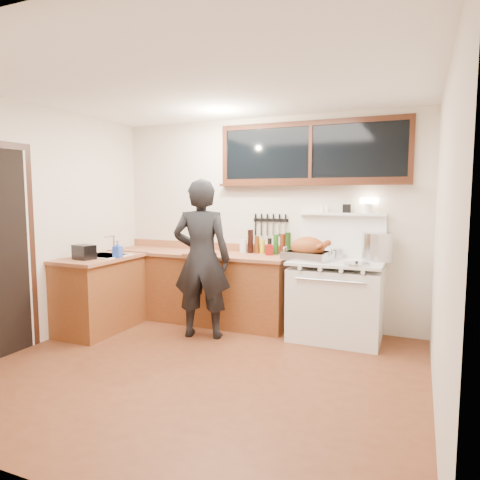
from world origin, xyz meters
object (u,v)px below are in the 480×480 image
at_px(cutting_board, 201,249).
at_px(vintage_stove, 336,298).
at_px(man, 202,259).
at_px(roast_turkey, 308,251).

bearing_deg(cutting_board, vintage_stove, 2.21).
xyz_separation_m(vintage_stove, cutting_board, (-1.70, -0.07, 0.49)).
distance_m(man, roast_turkey, 1.22).
relative_size(vintage_stove, man, 0.88).
xyz_separation_m(vintage_stove, man, (-1.44, -0.53, 0.44)).
xyz_separation_m(vintage_stove, roast_turkey, (-0.31, -0.08, 0.54)).
relative_size(cutting_board, roast_turkey, 0.93).
bearing_deg(roast_turkey, vintage_stove, 14.07).
distance_m(vintage_stove, man, 1.60).
height_order(cutting_board, roast_turkey, roast_turkey).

